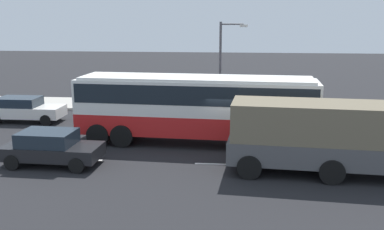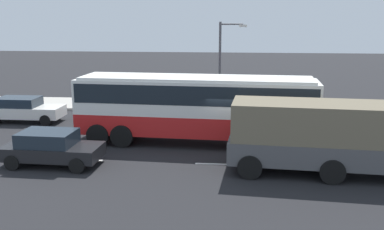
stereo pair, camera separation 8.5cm
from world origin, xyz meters
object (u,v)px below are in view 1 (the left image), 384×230
Objects in this scene: pedestrian_near_curb at (168,91)px; street_lamp at (224,59)px; cargo_truck at (333,135)px; car_black_sedan at (51,147)px; coach_bus at (196,102)px; car_white_minivan at (25,109)px.

pedestrian_near_curb is 4.78m from street_lamp.
cargo_truck reaches higher than car_black_sedan.
coach_bus is at bearing -92.60° from pedestrian_near_curb.
car_white_minivan is 2.60× the size of pedestrian_near_curb.
street_lamp reaches higher than pedestrian_near_curb.
coach_bus reaches higher than car_black_sedan.
cargo_truck reaches higher than pedestrian_near_curb.
cargo_truck is at bearing -76.05° from pedestrian_near_curb.
coach_bus reaches higher than pedestrian_near_curb.
car_black_sedan is 0.72× the size of street_lamp.
street_lamp is (11.75, 3.83, 2.72)m from car_white_minivan.
car_white_minivan is (-16.42, 7.43, -0.81)m from cargo_truck.
car_white_minivan reaches higher than car_black_sedan.
coach_bus is 2.86× the size of car_black_sedan.
car_black_sedan is at bearing -121.38° from street_lamp.
coach_bus reaches higher than cargo_truck.
street_lamp is (-4.67, 11.26, 1.91)m from cargo_truck.
car_black_sedan is at bearing -175.46° from cargo_truck.
car_white_minivan is 0.76× the size of street_lamp.
street_lamp is (6.89, 11.30, 2.74)m from car_black_sedan.
street_lamp reaches higher than car_white_minivan.
car_black_sedan is 13.07m from pedestrian_near_curb.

